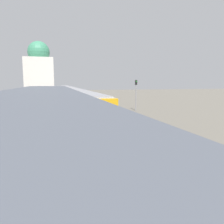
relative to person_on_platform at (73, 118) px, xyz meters
name	(u,v)px	position (x,y,z in m)	size (l,w,h in m)	color
platform_canopy	(41,92)	(-1.87, -0.04, 1.72)	(4.00, 26.81, 2.82)	#4C515B
person_on_platform	(73,118)	(0.00, 0.00, 0.00)	(0.40, 0.40, 1.66)	#2D2D33
train_near	(70,94)	(2.00, 31.50, -0.19)	(2.70, 60.69, 3.18)	gold
signal_post_near	(183,156)	(3.91, -6.40, -0.70)	(0.20, 0.21, 2.04)	black
signal_mast_far	(136,91)	(10.58, 16.53, 0.95)	(0.28, 0.29, 4.56)	gray
distant_domed_building	(40,74)	(-4.00, 33.96, 3.88)	(5.68, 5.68, 12.50)	silver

